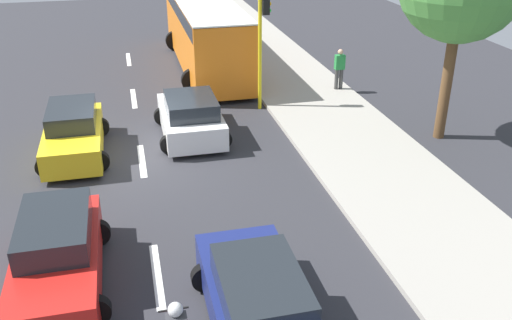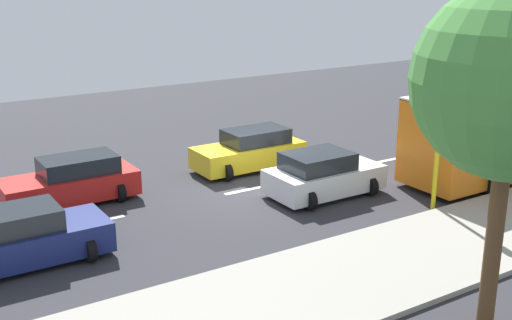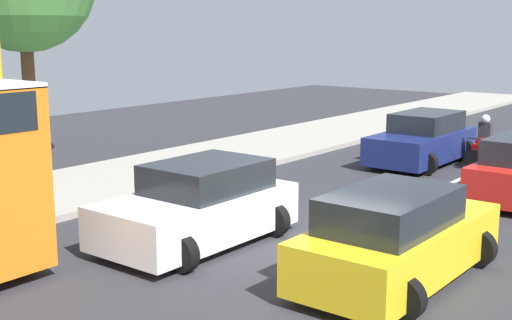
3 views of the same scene
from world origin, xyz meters
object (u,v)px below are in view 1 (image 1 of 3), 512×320
at_px(car_dark_blue, 258,300).
at_px(traffic_light_corner, 262,34).
at_px(car_red, 57,256).
at_px(city_bus, 205,29).
at_px(car_white, 191,117).
at_px(pedestrian_near_signal, 339,68).
at_px(car_yellow_cab, 74,133).

relative_size(car_dark_blue, traffic_light_corner, 0.91).
bearing_deg(traffic_light_corner, car_red, -126.09).
xyz_separation_m(city_bus, traffic_light_corner, (1.23, -6.13, 1.08)).
height_order(car_dark_blue, city_bus, city_bus).
distance_m(car_white, car_dark_blue, 9.71).
bearing_deg(traffic_light_corner, car_dark_blue, -104.54).
distance_m(car_red, car_white, 8.25).
relative_size(city_bus, pedestrian_near_signal, 6.51).
bearing_deg(car_white, traffic_light_corner, 34.79).
distance_m(car_red, car_yellow_cab, 6.83).
bearing_deg(car_dark_blue, car_red, 147.78).
distance_m(city_bus, traffic_light_corner, 6.34).
xyz_separation_m(car_dark_blue, pedestrian_near_signal, (6.66, 12.96, 0.35)).
bearing_deg(car_dark_blue, traffic_light_corner, 75.46).
xyz_separation_m(city_bus, pedestrian_near_signal, (4.82, -5.00, -0.79)).
xyz_separation_m(car_red, car_yellow_cab, (-0.00, 6.83, -0.00)).
xyz_separation_m(car_white, city_bus, (1.82, 8.25, 1.14)).
xyz_separation_m(car_dark_blue, traffic_light_corner, (3.07, 11.83, 2.22)).
xyz_separation_m(car_white, car_dark_blue, (-0.02, -9.71, -0.00)).
distance_m(car_white, traffic_light_corner, 4.33).
bearing_deg(pedestrian_near_signal, car_red, -134.75).
bearing_deg(car_white, car_yellow_cab, -172.82).
bearing_deg(car_white, pedestrian_near_signal, 26.06).
bearing_deg(car_red, traffic_light_corner, 53.91).
bearing_deg(pedestrian_near_signal, car_yellow_cab, -160.39).
height_order(car_dark_blue, traffic_light_corner, traffic_light_corner).
height_order(car_white, car_dark_blue, same).
height_order(car_red, city_bus, city_bus).
relative_size(city_bus, traffic_light_corner, 2.44).
bearing_deg(city_bus, pedestrian_near_signal, -46.02).
distance_m(car_red, pedestrian_near_signal, 14.87).
height_order(city_bus, pedestrian_near_signal, city_bus).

